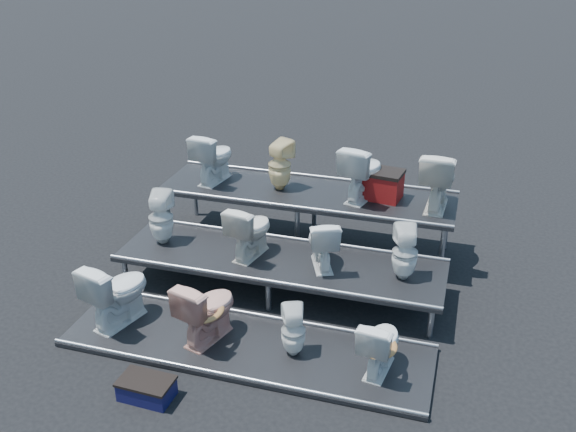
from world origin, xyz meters
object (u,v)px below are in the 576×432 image
(toilet_2, at_px, (293,331))
(toilet_4, at_px, (161,218))
(toilet_7, at_px, (405,253))
(step_stool, at_px, (147,390))
(toilet_3, at_px, (380,344))
(toilet_6, at_px, (322,242))
(toilet_0, at_px, (117,291))
(toilet_1, at_px, (207,309))
(toilet_10, at_px, (362,172))
(toilet_9, at_px, (280,165))
(toilet_11, at_px, (438,179))
(toilet_5, at_px, (250,230))
(red_crate, at_px, (383,186))
(toilet_8, at_px, (213,157))

(toilet_2, height_order, toilet_4, toilet_4)
(toilet_7, height_order, step_stool, toilet_7)
(toilet_3, height_order, toilet_6, toilet_6)
(toilet_0, xyz_separation_m, toilet_2, (2.15, 0.00, -0.12))
(toilet_0, height_order, step_stool, toilet_0)
(toilet_1, distance_m, toilet_10, 2.99)
(toilet_9, bearing_deg, toilet_7, 169.50)
(toilet_1, relative_size, toilet_2, 1.31)
(toilet_2, xyz_separation_m, toilet_11, (1.25, 2.60, 0.91))
(toilet_0, bearing_deg, toilet_3, -163.81)
(toilet_0, xyz_separation_m, toilet_6, (2.14, 1.30, 0.32))
(toilet_6, distance_m, toilet_9, 1.67)
(toilet_7, height_order, toilet_11, toilet_11)
(toilet_10, bearing_deg, toilet_0, 61.96)
(toilet_7, bearing_deg, toilet_3, 73.16)
(step_stool, bearing_deg, toilet_5, 84.83)
(toilet_3, xyz_separation_m, toilet_7, (0.06, 1.30, 0.41))
(toilet_10, bearing_deg, toilet_9, 14.42)
(toilet_0, height_order, toilet_7, toilet_7)
(toilet_1, height_order, toilet_6, toilet_6)
(toilet_0, xyz_separation_m, toilet_11, (3.40, 2.60, 0.79))
(step_stool, bearing_deg, toilet_10, 70.00)
(toilet_2, bearing_deg, toilet_9, -91.58)
(toilet_11, xyz_separation_m, step_stool, (-2.50, -3.65, -1.17))
(red_crate, bearing_deg, toilet_11, 1.29)
(toilet_4, xyz_separation_m, red_crate, (2.72, 1.38, 0.22))
(toilet_3, bearing_deg, toilet_6, -45.45)
(toilet_0, bearing_deg, toilet_11, -126.41)
(toilet_3, height_order, toilet_8, toilet_8)
(toilet_3, distance_m, toilet_10, 2.83)
(toilet_5, height_order, toilet_9, toilet_9)
(toilet_1, relative_size, step_stool, 1.46)
(toilet_4, bearing_deg, step_stool, 102.58)
(toilet_8, height_order, toilet_10, toilet_10)
(toilet_6, height_order, step_stool, toilet_6)
(toilet_0, distance_m, toilet_4, 1.35)
(toilet_2, height_order, toilet_7, toilet_7)
(toilet_3, relative_size, toilet_11, 0.81)
(toilet_3, xyz_separation_m, toilet_11, (0.30, 2.60, 0.88))
(toilet_11, bearing_deg, toilet_2, 67.02)
(toilet_2, height_order, toilet_11, toilet_11)
(red_crate, bearing_deg, toilet_8, -170.21)
(toilet_3, relative_size, toilet_8, 0.88)
(toilet_8, relative_size, toilet_10, 0.94)
(toilet_1, relative_size, toilet_5, 1.08)
(toilet_0, xyz_separation_m, red_crate, (2.66, 2.68, 0.56))
(toilet_8, xyz_separation_m, toilet_10, (2.20, 0.00, 0.02))
(toilet_0, height_order, toilet_1, toilet_0)
(toilet_1, xyz_separation_m, toilet_10, (1.24, 2.60, 0.81))
(toilet_3, relative_size, toilet_5, 0.92)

